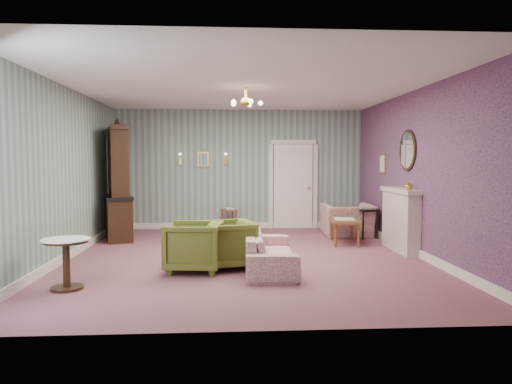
{
  "coord_description": "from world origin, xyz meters",
  "views": [
    {
      "loc": [
        -0.31,
        -7.94,
        1.66
      ],
      "look_at": [
        0.2,
        0.4,
        1.1
      ],
      "focal_mm": 32.76,
      "sensor_mm": 36.0,
      "label": 1
    }
  ],
  "objects": [
    {
      "name": "wingback_chair",
      "position": [
        2.33,
        2.14,
        0.47
      ],
      "size": [
        1.08,
        0.7,
        0.94
      ],
      "primitive_type": "imported",
      "rotation": [
        0.0,
        0.0,
        3.15
      ],
      "color": "#933B53",
      "rests_on": "floor"
    },
    {
      "name": "mantel_vase",
      "position": [
        2.84,
        0.0,
        1.23
      ],
      "size": [
        0.15,
        0.15,
        0.15
      ],
      "primitive_type": "imported",
      "color": "gold",
      "rests_on": "fireplace"
    },
    {
      "name": "oval_mirror",
      "position": [
        2.96,
        0.4,
        1.85
      ],
      "size": [
        0.04,
        0.76,
        0.84
      ],
      "primitive_type": null,
      "color": "white",
      "rests_on": "wall_right"
    },
    {
      "name": "wall_back",
      "position": [
        0.0,
        3.5,
        1.45
      ],
      "size": [
        6.0,
        0.0,
        6.0
      ],
      "primitive_type": "plane",
      "rotation": [
        1.57,
        0.0,
        0.0
      ],
      "color": "slate",
      "rests_on": "ground"
    },
    {
      "name": "dresser",
      "position": [
        -2.65,
        2.13,
        1.26
      ],
      "size": [
        0.94,
        1.6,
        2.52
      ],
      "primitive_type": null,
      "rotation": [
        0.0,
        0.0,
        0.3
      ],
      "color": "black",
      "rests_on": "floor"
    },
    {
      "name": "pedestal_table",
      "position": [
        -2.39,
        -1.87,
        0.33
      ],
      "size": [
        0.73,
        0.73,
        0.67
      ],
      "primitive_type": null,
      "rotation": [
        0.0,
        0.0,
        0.22
      ],
      "color": "black",
      "rests_on": "floor"
    },
    {
      "name": "ceiling",
      "position": [
        0.0,
        0.0,
        2.9
      ],
      "size": [
        7.0,
        7.0,
        0.0
      ],
      "primitive_type": "plane",
      "rotation": [
        3.14,
        0.0,
        0.0
      ],
      "color": "white",
      "rests_on": "ground"
    },
    {
      "name": "coffee_table",
      "position": [
        2.03,
        1.22,
        0.25
      ],
      "size": [
        0.65,
        1.03,
        0.5
      ],
      "primitive_type": null,
      "rotation": [
        0.0,
        0.0,
        -0.12
      ],
      "color": "brown",
      "rests_on": "floor"
    },
    {
      "name": "side_table_black",
      "position": [
        2.65,
        1.84,
        0.32
      ],
      "size": [
        0.52,
        0.52,
        0.63
      ],
      "primitive_type": null,
      "rotation": [
        0.0,
        0.0,
        0.26
      ],
      "color": "black",
      "rests_on": "floor"
    },
    {
      "name": "door",
      "position": [
        1.3,
        3.46,
        1.08
      ],
      "size": [
        1.12,
        0.12,
        2.16
      ],
      "primitive_type": null,
      "color": "white",
      "rests_on": "floor"
    },
    {
      "name": "chandelier",
      "position": [
        0.0,
        0.0,
        2.63
      ],
      "size": [
        0.56,
        0.56,
        0.36
      ],
      "primitive_type": null,
      "color": "gold",
      "rests_on": "ceiling"
    },
    {
      "name": "olive_chair_a",
      "position": [
        -0.82,
        -0.96,
        0.41
      ],
      "size": [
        0.84,
        0.89,
        0.82
      ],
      "primitive_type": "imported",
      "rotation": [
        0.0,
        0.0,
        -1.7
      ],
      "color": "#595E21",
      "rests_on": "floor"
    },
    {
      "name": "wall_right",
      "position": [
        3.0,
        0.0,
        1.45
      ],
      "size": [
        0.0,
        7.0,
        7.0
      ],
      "primitive_type": "plane",
      "rotation": [
        1.57,
        0.0,
        -1.57
      ],
      "color": "slate",
      "rests_on": "ground"
    },
    {
      "name": "wall_front",
      "position": [
        0.0,
        -3.5,
        1.45
      ],
      "size": [
        6.0,
        0.0,
        6.0
      ],
      "primitive_type": "plane",
      "rotation": [
        -1.57,
        0.0,
        0.0
      ],
      "color": "slate",
      "rests_on": "ground"
    },
    {
      "name": "floor",
      "position": [
        0.0,
        0.0,
        0.0
      ],
      "size": [
        7.0,
        7.0,
        0.0
      ],
      "primitive_type": "plane",
      "color": "#824B58",
      "rests_on": "ground"
    },
    {
      "name": "sconce_left",
      "position": [
        -1.45,
        3.44,
        1.7
      ],
      "size": [
        0.16,
        0.12,
        0.3
      ],
      "primitive_type": null,
      "color": "gold",
      "rests_on": "wall_back"
    },
    {
      "name": "gilt_mirror_back",
      "position": [
        -0.9,
        3.46,
        1.7
      ],
      "size": [
        0.28,
        0.06,
        0.36
      ],
      "primitive_type": null,
      "color": "gold",
      "rests_on": "wall_back"
    },
    {
      "name": "wall_right_floral",
      "position": [
        2.98,
        0.0,
        1.45
      ],
      "size": [
        0.0,
        7.0,
        7.0
      ],
      "primitive_type": "plane",
      "rotation": [
        1.57,
        0.0,
        -1.57
      ],
      "color": "#A6537D",
      "rests_on": "ground"
    },
    {
      "name": "olive_chair_b",
      "position": [
        -0.33,
        -0.78,
        0.41
      ],
      "size": [
        0.9,
        0.94,
        0.82
      ],
      "primitive_type": "imported",
      "rotation": [
        0.0,
        0.0,
        -1.35
      ],
      "color": "#595E21",
      "rests_on": "floor"
    },
    {
      "name": "framed_print",
      "position": [
        2.97,
        1.75,
        1.6
      ],
      "size": [
        0.04,
        0.34,
        0.42
      ],
      "primitive_type": null,
      "color": "gold",
      "rests_on": "wall_right"
    },
    {
      "name": "fireplace",
      "position": [
        2.86,
        0.4,
        0.58
      ],
      "size": [
        0.3,
        1.4,
        1.16
      ],
      "primitive_type": null,
      "color": "beige",
      "rests_on": "floor"
    },
    {
      "name": "sofa_chintz",
      "position": [
        0.33,
        -0.88,
        0.37
      ],
      "size": [
        0.62,
        1.91,
        0.74
      ],
      "primitive_type": "imported",
      "rotation": [
        0.0,
        0.0,
        1.53
      ],
      "color": "#933B53",
      "rests_on": "floor"
    },
    {
      "name": "olive_chair_c",
      "position": [
        -0.54,
        -0.03,
        0.33
      ],
      "size": [
        0.72,
        0.75,
        0.66
      ],
      "primitive_type": "imported",
      "rotation": [
        0.0,
        0.0,
        -1.77
      ],
      "color": "#595E21",
      "rests_on": "floor"
    },
    {
      "name": "burgundy_cushion",
      "position": [
        2.28,
        1.99,
        0.48
      ],
      "size": [
        0.41,
        0.28,
        0.39
      ],
      "primitive_type": "cube",
      "rotation": [
        0.17,
        0.0,
        -0.35
      ],
      "color": "maroon",
      "rests_on": "wingback_chair"
    },
    {
      "name": "sconce_right",
      "position": [
        -0.35,
        3.44,
        1.7
      ],
      "size": [
        0.16,
        0.12,
        0.3
      ],
      "primitive_type": null,
      "color": "gold",
      "rests_on": "wall_back"
    },
    {
      "name": "wall_left",
      "position": [
        -3.0,
        0.0,
        1.45
      ],
      "size": [
        0.0,
        7.0,
        7.0
      ],
      "primitive_type": "plane",
      "rotation": [
        1.57,
        0.0,
        1.57
      ],
      "color": "slate",
      "rests_on": "ground"
    },
    {
      "name": "nesting_table",
      "position": [
        -0.27,
        3.15,
        0.28
      ],
      "size": [
        0.43,
        0.49,
        0.55
      ],
      "primitive_type": null,
      "rotation": [
        0.0,
        0.0,
        0.26
      ],
      "color": "brown",
      "rests_on": "floor"
    }
  ]
}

